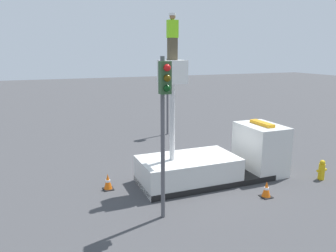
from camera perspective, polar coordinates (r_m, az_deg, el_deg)
ground_plane at (r=14.77m, az=6.40°, el=-9.40°), size 120.00×120.00×0.00m
bucket_truck at (r=14.75m, az=8.59°, el=-5.86°), size 6.66×2.39×5.24m
worker at (r=13.02m, az=0.78°, el=15.27°), size 0.40×0.26×1.75m
traffic_light_pole at (r=10.34m, az=-0.66°, el=3.22°), size 0.34×0.57×5.43m
traffic_light_across at (r=21.86m, az=0.05°, el=7.73°), size 0.34×0.57×5.12m
fire_hydrant at (r=16.15m, az=25.19°, el=-6.95°), size 0.51×0.27×0.90m
traffic_cone_rear at (r=13.91m, az=-10.42°, el=-9.58°), size 0.43×0.43×0.67m
traffic_cone_curbside at (r=13.56m, az=16.76°, el=-10.56°), size 0.42×0.42×0.65m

